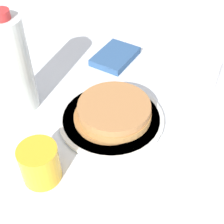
# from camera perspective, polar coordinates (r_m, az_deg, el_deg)

# --- Properties ---
(ground_plane) EXTENTS (4.00, 4.00, 0.00)m
(ground_plane) POSITION_cam_1_polar(r_m,az_deg,el_deg) (0.74, -0.14, -1.54)
(ground_plane) COLOR white
(plate) EXTENTS (0.25, 0.25, 0.01)m
(plate) POSITION_cam_1_polar(r_m,az_deg,el_deg) (0.73, 0.00, -1.46)
(plate) COLOR silver
(plate) RESTS_ON ground_plane
(pancake_stack) EXTENTS (0.18, 0.18, 0.05)m
(pancake_stack) POSITION_cam_1_polar(r_m,az_deg,el_deg) (0.71, 0.33, 0.01)
(pancake_stack) COLOR #B37840
(pancake_stack) RESTS_ON plate
(juice_glass) EXTENTS (0.08, 0.08, 0.08)m
(juice_glass) POSITION_cam_1_polar(r_m,az_deg,el_deg) (0.62, -13.05, -9.14)
(juice_glass) COLOR yellow
(juice_glass) RESTS_ON ground_plane
(water_bottle_near) EXTENTS (0.08, 0.08, 0.25)m
(water_bottle_near) POSITION_cam_1_polar(r_m,az_deg,el_deg) (0.74, -17.55, 8.10)
(water_bottle_near) COLOR silver
(water_bottle_near) RESTS_ON ground_plane
(napkin) EXTENTS (0.16, 0.13, 0.02)m
(napkin) POSITION_cam_1_polar(r_m,az_deg,el_deg) (0.93, 0.60, 10.12)
(napkin) COLOR #33598C
(napkin) RESTS_ON ground_plane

